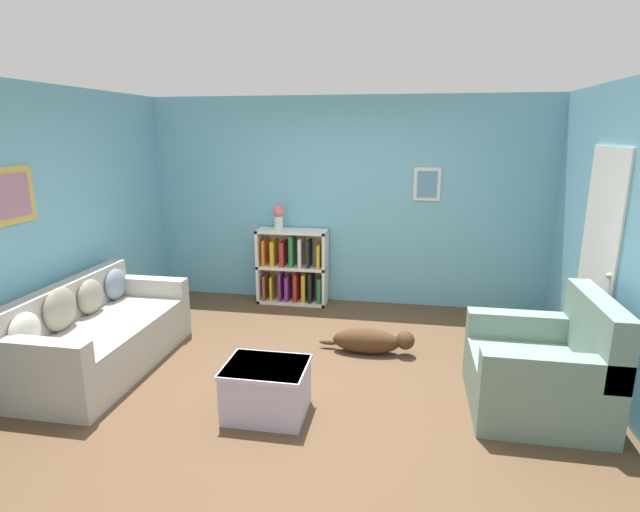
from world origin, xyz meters
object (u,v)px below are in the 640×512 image
coffee_table (266,388)px  vase (279,216)px  dog (371,341)px  couch (98,336)px  bookshelf (293,268)px  recliner_chair (544,370)px

coffee_table → vase: 2.84m
coffee_table → dog: coffee_table is taller
couch → vase: (1.21, 2.12, 0.82)m
bookshelf → vase: (-0.18, -0.02, 0.68)m
recliner_chair → vase: vase is taller
couch → recliner_chair: size_ratio=1.78×
recliner_chair → dog: bearing=150.9°
dog → couch: bearing=-163.3°
vase → dog: bearing=-46.6°
couch → vase: bearing=60.4°
bookshelf → coffee_table: bookshelf is taller
recliner_chair → coffee_table: bearing=-167.7°
bookshelf → couch: bearing=-122.9°
dog → vase: vase is taller
vase → recliner_chair: bearing=-38.5°
recliner_chair → dog: size_ratio=1.07×
bookshelf → recliner_chair: (2.54, -2.18, -0.12)m
bookshelf → dog: bookshelf is taller
recliner_chair → coffee_table: recliner_chair is taller
bookshelf → dog: size_ratio=0.99×
bookshelf → coffee_table: bearing=-81.5°
couch → dog: size_ratio=1.90×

